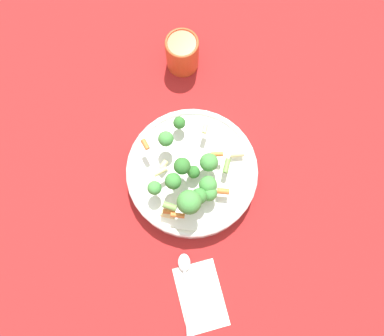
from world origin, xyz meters
The scene contains 6 objects.
ground_plane centered at (0.00, 0.00, 0.00)m, with size 3.00×3.00×0.00m, color maroon.
bowl centered at (0.00, 0.00, 0.03)m, with size 0.28×0.28×0.05m.
pasta_salad centered at (-0.03, -0.01, 0.10)m, with size 0.21×0.21×0.09m.
cup centered at (0.25, 0.13, 0.05)m, with size 0.08×0.08×0.09m.
napkin centered at (-0.23, -0.12, 0.00)m, with size 0.16×0.15×0.01m.
spoon centered at (-0.21, -0.08, 0.01)m, with size 0.16×0.09×0.01m.
Camera 1 is at (-0.17, -0.08, 0.82)m, focal length 35.00 mm.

